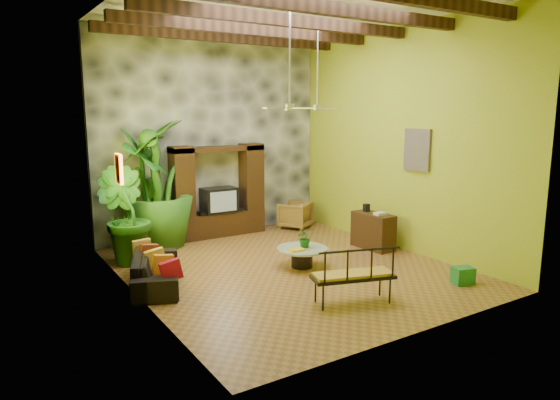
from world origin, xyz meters
TOP-DOWN VIEW (x-y plane):
  - ground at (0.00, 0.00)m, footprint 7.00×7.00m
  - ceiling at (0.00, 0.00)m, footprint 6.00×7.00m
  - back_wall at (0.00, 3.50)m, footprint 6.00×0.02m
  - left_wall at (-3.00, 0.00)m, footprint 0.02×7.00m
  - right_wall at (3.00, 0.00)m, footprint 0.02×7.00m
  - stone_accent_wall at (0.00, 3.44)m, footprint 5.98×0.10m
  - ceiling_beams at (0.00, 0.00)m, footprint 5.95×5.36m
  - entertainment_center at (0.00, 3.14)m, footprint 2.40×0.55m
  - ceiling_fan_front at (-0.20, -0.40)m, footprint 1.28×1.28m
  - ceiling_fan_back at (1.60, 1.20)m, footprint 1.28×1.28m
  - wall_art_mask at (-2.96, 1.00)m, footprint 0.06×0.32m
  - wall_art_painting at (2.96, -0.60)m, footprint 0.06×0.70m
  - sofa at (-2.55, 0.44)m, footprint 1.42×2.15m
  - wicker_armchair at (2.10, 2.80)m, footprint 1.05×1.05m
  - tall_plant_a at (-1.94, 2.92)m, footprint 1.66×1.75m
  - tall_plant_b at (-2.65, 2.04)m, footprint 1.41×1.42m
  - tall_plant_c at (-1.66, 2.94)m, footprint 2.12×2.12m
  - coffee_table at (0.31, -0.11)m, footprint 1.03×1.03m
  - centerpiece_plant at (0.40, -0.08)m, footprint 0.43×0.40m
  - yellow_tray at (0.09, -0.21)m, footprint 0.33×0.25m
  - iron_bench at (-0.08, -2.21)m, footprint 1.45×0.90m
  - side_console at (2.48, 0.16)m, footprint 0.49×1.04m
  - green_bin at (2.23, -2.51)m, footprint 0.42×0.37m

SIDE VIEW (x-z plane):
  - ground at x=0.00m, z-range 0.00..0.00m
  - green_bin at x=2.23m, z-range 0.00..0.31m
  - coffee_table at x=0.31m, z-range 0.06..0.46m
  - sofa at x=-2.55m, z-range 0.00..0.58m
  - wicker_armchair at x=2.10m, z-range 0.00..0.70m
  - side_console at x=2.48m, z-range 0.00..0.82m
  - yellow_tray at x=0.09m, z-range 0.40..0.43m
  - iron_bench at x=-0.08m, z-range 0.26..0.83m
  - centerpiece_plant at x=0.40m, z-range 0.40..0.79m
  - entertainment_center at x=0.00m, z-range -0.18..2.12m
  - tall_plant_b at x=-2.65m, z-range 0.00..2.02m
  - tall_plant_a at x=-1.94m, z-range 0.00..2.75m
  - tall_plant_c at x=-1.66m, z-range 0.00..2.94m
  - wall_art_mask at x=-2.96m, z-range 1.83..2.38m
  - wall_art_painting at x=2.96m, z-range 1.85..2.75m
  - back_wall at x=0.00m, z-range 0.00..5.00m
  - left_wall at x=-3.00m, z-range 0.00..5.00m
  - right_wall at x=3.00m, z-range 0.00..5.00m
  - stone_accent_wall at x=0.00m, z-range 0.01..4.99m
  - ceiling_fan_front at x=-0.20m, z-range 2.47..4.33m
  - ceiling_fan_back at x=1.60m, z-range 2.47..4.33m
  - ceiling_beams at x=0.00m, z-range 4.67..4.89m
  - ceiling at x=0.00m, z-range 4.99..5.01m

